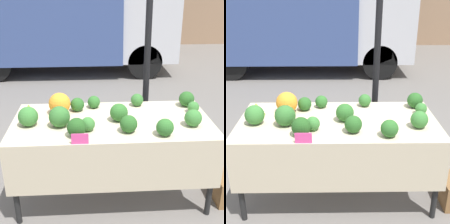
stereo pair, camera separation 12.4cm
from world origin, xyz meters
The scene contains 20 objects.
ground_plane centered at (0.00, 0.00, 0.00)m, with size 40.00×40.00×0.00m, color slate.
tent_pole centered at (0.44, 0.77, 1.12)m, with size 0.07×0.07×2.25m.
parked_truck centered at (-0.81, 4.56, 1.27)m, with size 4.58×1.87×2.39m.
market_table centered at (0.00, -0.06, 0.70)m, with size 1.80×0.88×0.79m.
orange_cauliflower centered at (-0.48, 0.18, 0.89)m, with size 0.20×0.20×0.20m.
romanesco_head centered at (-0.76, 0.13, 0.85)m, with size 0.15×0.15×0.12m.
broccoli_head_0 centered at (0.41, -0.33, 0.86)m, with size 0.15×0.15×0.15m.
broccoli_head_1 centered at (-0.31, -0.29, 0.87)m, with size 0.16×0.16×0.16m.
broccoli_head_2 centered at (-0.73, -0.07, 0.88)m, with size 0.17×0.17×0.17m.
broccoli_head_3 centered at (-0.22, -0.20, 0.85)m, with size 0.12×0.12×0.12m.
broccoli_head_4 centered at (0.06, -0.02, 0.87)m, with size 0.16×0.16×0.16m.
broccoli_head_5 centered at (-0.46, -0.10, 0.88)m, with size 0.18×0.18×0.18m.
broccoli_head_6 centered at (0.79, 0.13, 0.85)m, with size 0.11×0.11×0.11m.
broccoli_head_7 centered at (-0.16, 0.31, 0.85)m, with size 0.12×0.12×0.12m.
broccoli_head_8 centered at (-0.32, 0.24, 0.86)m, with size 0.13×0.13×0.13m.
broccoli_head_9 centered at (0.12, -0.24, 0.87)m, with size 0.15×0.15×0.15m.
broccoli_head_10 centered at (0.27, 0.33, 0.85)m, with size 0.13×0.13×0.13m.
broccoli_head_11 centered at (0.77, 0.29, 0.87)m, with size 0.15×0.15×0.15m.
broccoli_head_12 centered at (0.69, -0.16, 0.87)m, with size 0.15×0.15×0.15m.
price_sign centered at (-0.28, -0.43, 0.84)m, with size 0.13×0.01×0.09m.
Camera 1 is at (-0.16, -2.57, 1.98)m, focal length 50.00 mm.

